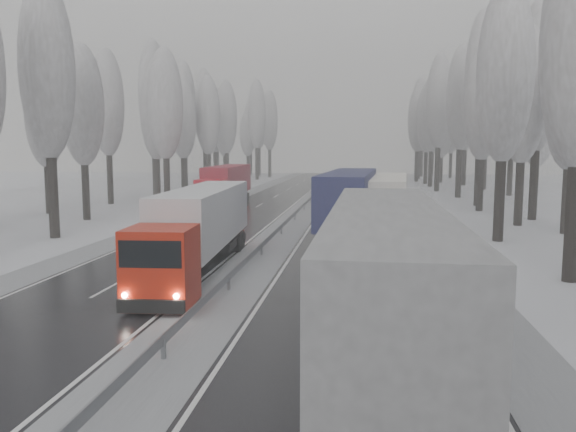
% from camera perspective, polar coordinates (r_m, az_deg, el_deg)
% --- Properties ---
extents(ground, '(260.00, 260.00, 0.00)m').
position_cam_1_polar(ground, '(13.60, -18.61, -19.77)').
color(ground, silver).
rests_on(ground, ground).
extents(carriageway_right, '(7.50, 200.00, 0.03)m').
position_cam_1_polar(carriageway_right, '(41.31, 6.96, -1.58)').
color(carriageway_right, black).
rests_on(carriageway_right, ground).
extents(carriageway_left, '(7.50, 200.00, 0.03)m').
position_cam_1_polar(carriageway_left, '(42.70, -7.28, -1.32)').
color(carriageway_left, black).
rests_on(carriageway_left, ground).
extents(median_slush, '(3.00, 200.00, 0.04)m').
position_cam_1_polar(median_slush, '(41.68, -0.28, -1.45)').
color(median_slush, '#999CA0').
rests_on(median_slush, ground).
extents(shoulder_right, '(2.40, 200.00, 0.04)m').
position_cam_1_polar(shoulder_right, '(41.57, 13.80, -1.67)').
color(shoulder_right, '#999CA0').
rests_on(shoulder_right, ground).
extents(shoulder_left, '(2.40, 200.00, 0.04)m').
position_cam_1_polar(shoulder_left, '(44.21, -13.50, -1.17)').
color(shoulder_left, '#999CA0').
rests_on(shoulder_left, ground).
extents(median_guardrail, '(0.12, 200.00, 0.76)m').
position_cam_1_polar(median_guardrail, '(41.59, -0.28, -0.67)').
color(median_guardrail, slate).
rests_on(median_guardrail, ground).
extents(tree_18, '(3.60, 3.60, 16.58)m').
position_cam_1_polar(tree_18, '(39.24, 21.18, 13.23)').
color(tree_18, black).
rests_on(tree_18, ground).
extents(tree_19, '(3.60, 3.60, 14.57)m').
position_cam_1_polar(tree_19, '(44.47, 26.90, 10.48)').
color(tree_19, black).
rests_on(tree_19, ground).
extents(tree_20, '(3.60, 3.60, 15.71)m').
position_cam_1_polar(tree_20, '(47.85, 22.84, 11.24)').
color(tree_20, black).
rests_on(tree_20, ground).
extents(tree_21, '(3.60, 3.60, 18.62)m').
position_cam_1_polar(tree_21, '(52.47, 24.16, 12.78)').
color(tree_21, black).
rests_on(tree_21, ground).
extents(tree_22, '(3.60, 3.60, 15.86)m').
position_cam_1_polar(tree_22, '(57.79, 19.22, 10.64)').
color(tree_22, black).
rests_on(tree_22, ground).
extents(tree_23, '(3.60, 3.60, 13.55)m').
position_cam_1_polar(tree_23, '(63.09, 24.09, 8.73)').
color(tree_23, black).
rests_on(tree_23, ground).
extents(tree_24, '(3.60, 3.60, 20.49)m').
position_cam_1_polar(tree_24, '(63.52, 19.11, 12.93)').
color(tree_24, black).
rests_on(tree_24, ground).
extents(tree_25, '(3.60, 3.60, 19.44)m').
position_cam_1_polar(tree_25, '(68.96, 24.16, 11.64)').
color(tree_25, black).
rests_on(tree_25, ground).
extents(tree_26, '(3.60, 3.60, 18.78)m').
position_cam_1_polar(tree_26, '(73.39, 17.18, 11.27)').
color(tree_26, black).
rests_on(tree_26, ground).
extents(tree_27, '(3.60, 3.60, 17.62)m').
position_cam_1_polar(tree_27, '(78.71, 21.89, 10.22)').
color(tree_27, black).
rests_on(tree_27, ground).
extents(tree_28, '(3.60, 3.60, 19.62)m').
position_cam_1_polar(tree_28, '(83.79, 15.11, 11.11)').
color(tree_28, black).
rests_on(tree_28, ground).
extents(tree_29, '(3.60, 3.60, 18.11)m').
position_cam_1_polar(tree_29, '(88.89, 19.53, 10.07)').
color(tree_29, black).
rests_on(tree_29, ground).
extents(tree_30, '(3.60, 3.60, 17.86)m').
position_cam_1_polar(tree_30, '(93.39, 14.43, 9.98)').
color(tree_30, black).
rests_on(tree_30, ground).
extents(tree_31, '(3.60, 3.60, 18.58)m').
position_cam_1_polar(tree_31, '(98.23, 17.63, 9.97)').
color(tree_31, black).
rests_on(tree_31, ground).
extents(tree_32, '(3.60, 3.60, 17.33)m').
position_cam_1_polar(tree_32, '(100.83, 13.94, 9.55)').
color(tree_32, black).
rests_on(tree_32, ground).
extents(tree_33, '(3.60, 3.60, 14.33)m').
position_cam_1_polar(tree_33, '(105.10, 15.38, 8.34)').
color(tree_33, black).
rests_on(tree_33, ground).
extents(tree_34, '(3.60, 3.60, 17.63)m').
position_cam_1_polar(tree_34, '(107.81, 13.04, 9.48)').
color(tree_34, black).
rests_on(tree_34, ground).
extents(tree_35, '(3.60, 3.60, 18.25)m').
position_cam_1_polar(tree_35, '(113.02, 17.56, 9.41)').
color(tree_35, black).
rests_on(tree_35, ground).
extents(tree_36, '(3.60, 3.60, 20.23)m').
position_cam_1_polar(tree_36, '(117.81, 13.23, 10.04)').
color(tree_36, black).
rests_on(tree_36, ground).
extents(tree_37, '(3.60, 3.60, 16.37)m').
position_cam_1_polar(tree_37, '(122.52, 16.30, 8.67)').
color(tree_37, black).
rests_on(tree_37, ground).
extents(tree_38, '(3.60, 3.60, 17.97)m').
position_cam_1_polar(tree_38, '(128.40, 13.50, 9.11)').
color(tree_38, black).
rests_on(tree_38, ground).
extents(tree_39, '(3.60, 3.60, 16.19)m').
position_cam_1_polar(tree_39, '(132.65, 14.53, 8.51)').
color(tree_39, black).
rests_on(tree_39, ground).
extents(tree_58, '(3.60, 3.60, 17.21)m').
position_cam_1_polar(tree_58, '(41.34, -23.29, 13.35)').
color(tree_58, black).
rests_on(tree_58, ground).
extents(tree_60, '(3.60, 3.60, 14.84)m').
position_cam_1_polar(tree_60, '(50.86, -20.18, 10.44)').
color(tree_60, black).
rests_on(tree_60, ground).
extents(tree_61, '(3.60, 3.60, 13.95)m').
position_cam_1_polar(tree_61, '(57.11, -23.48, 9.27)').
color(tree_61, black).
rests_on(tree_61, ground).
extents(tree_62, '(3.60, 3.60, 16.04)m').
position_cam_1_polar(tree_62, '(58.14, -12.39, 10.94)').
color(tree_62, black).
rests_on(tree_62, ground).
extents(tree_63, '(3.60, 3.60, 16.88)m').
position_cam_1_polar(tree_63, '(64.87, -17.88, 10.80)').
color(tree_63, black).
rests_on(tree_63, ground).
extents(tree_64, '(3.60, 3.60, 15.42)m').
position_cam_1_polar(tree_64, '(68.01, -13.26, 9.96)').
color(tree_64, black).
rests_on(tree_64, ground).
extents(tree_65, '(3.60, 3.60, 19.48)m').
position_cam_1_polar(tree_65, '(72.57, -13.53, 11.79)').
color(tree_65, black).
rests_on(tree_65, ground).
extents(tree_66, '(3.60, 3.60, 15.23)m').
position_cam_1_polar(tree_66, '(77.06, -10.63, 9.54)').
color(tree_66, black).
rests_on(tree_66, ground).
extents(tree_67, '(3.60, 3.60, 17.09)m').
position_cam_1_polar(tree_67, '(81.35, -10.71, 10.23)').
color(tree_67, black).
rests_on(tree_67, ground).
extents(tree_68, '(3.60, 3.60, 16.65)m').
position_cam_1_polar(tree_68, '(83.12, -8.13, 10.01)').
color(tree_68, black).
rests_on(tree_68, ground).
extents(tree_69, '(3.60, 3.60, 19.35)m').
position_cam_1_polar(tree_69, '(88.44, -10.52, 10.88)').
color(tree_69, black).
rests_on(tree_69, ground).
extents(tree_70, '(3.60, 3.60, 17.09)m').
position_cam_1_polar(tree_70, '(92.82, -6.29, 9.87)').
color(tree_70, black).
rests_on(tree_70, ground).
extents(tree_71, '(3.60, 3.60, 19.61)m').
position_cam_1_polar(tree_71, '(97.98, -8.49, 10.61)').
color(tree_71, black).
rests_on(tree_71, ground).
extents(tree_72, '(3.60, 3.60, 15.11)m').
position_cam_1_polar(tree_72, '(102.45, -6.46, 8.86)').
color(tree_72, black).
rests_on(tree_72, ground).
extents(tree_73, '(3.60, 3.60, 17.22)m').
position_cam_1_polar(tree_73, '(107.09, -7.47, 9.48)').
color(tree_73, black).
rests_on(tree_73, ground).
extents(tree_74, '(3.60, 3.60, 19.68)m').
position_cam_1_polar(tree_74, '(112.31, -3.20, 10.20)').
color(tree_74, black).
rests_on(tree_74, ground).
extents(tree_75, '(3.60, 3.60, 18.60)m').
position_cam_1_polar(tree_75, '(118.16, -7.25, 9.65)').
color(tree_75, black).
rests_on(tree_75, ground).
extents(tree_76, '(3.60, 3.60, 18.55)m').
position_cam_1_polar(tree_76, '(121.33, -1.89, 9.61)').
color(tree_76, black).
rests_on(tree_76, ground).
extents(tree_77, '(3.60, 3.60, 14.32)m').
position_cam_1_polar(tree_77, '(126.18, -4.13, 8.26)').
color(tree_77, black).
rests_on(tree_77, ground).
extents(tree_78, '(3.60, 3.60, 19.55)m').
position_cam_1_polar(tree_78, '(128.45, -2.97, 9.73)').
color(tree_78, black).
rests_on(tree_78, ground).
extents(tree_79, '(3.60, 3.60, 17.07)m').
position_cam_1_polar(tree_79, '(132.82, -3.84, 8.95)').
color(tree_79, black).
rests_on(tree_79, ground).
extents(truck_grey_tarp, '(2.99, 17.65, 4.51)m').
position_cam_1_polar(truck_grey_tarp, '(16.04, 9.83, -5.43)').
color(truck_grey_tarp, '#4E4F54').
rests_on(truck_grey_tarp, ground).
extents(truck_blue_box, '(3.94, 17.83, 4.54)m').
position_cam_1_polar(truck_blue_box, '(38.14, 6.39, 1.71)').
color(truck_blue_box, navy).
rests_on(truck_blue_box, ground).
extents(truck_cream_box, '(3.80, 16.21, 4.12)m').
position_cam_1_polar(truck_cream_box, '(40.99, 10.10, 1.66)').
color(truck_cream_box, gray).
rests_on(truck_cream_box, ground).
extents(box_truck_distant, '(2.56, 7.61, 2.81)m').
position_cam_1_polar(box_truck_distant, '(89.77, 6.12, 3.85)').
color(box_truck_distant, silver).
rests_on(box_truck_distant, ground).
extents(truck_red_white, '(3.42, 15.86, 4.04)m').
position_cam_1_polar(truck_red_white, '(28.02, -8.89, -0.76)').
color(truck_red_white, '#AB1A09').
rests_on(truck_red_white, ground).
extents(truck_red_red, '(3.33, 16.83, 4.29)m').
position_cam_1_polar(truck_red_red, '(57.86, -6.33, 3.29)').
color(truck_red_red, red).
rests_on(truck_red_red, ground).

